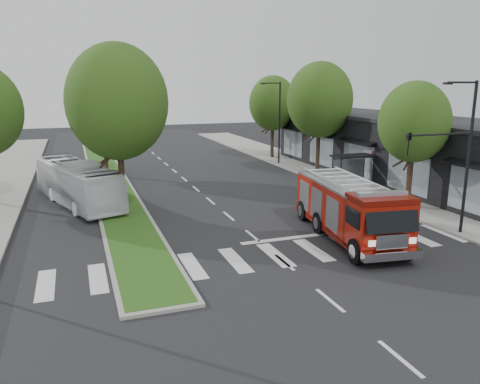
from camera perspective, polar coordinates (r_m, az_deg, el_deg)
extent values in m
plane|color=black|center=(24.78, 1.52, -5.37)|extent=(140.00, 140.00, 0.00)
cube|color=gray|center=(38.99, 13.47, 1.22)|extent=(5.00, 80.00, 0.15)
cube|color=gray|center=(40.74, -15.71, 1.58)|extent=(3.00, 50.00, 0.14)
cube|color=#203F12|center=(40.73, -15.72, 1.68)|extent=(2.60, 49.50, 0.02)
cube|color=black|center=(41.20, 18.93, 4.91)|extent=(8.00, 30.00, 5.00)
cylinder|color=black|center=(35.18, 12.16, 1.98)|extent=(0.08, 0.08, 2.50)
cylinder|color=black|center=(36.72, 15.89, 2.23)|extent=(0.08, 0.08, 2.50)
cylinder|color=black|center=(36.19, 11.17, 2.33)|extent=(0.08, 0.08, 2.50)
cylinder|color=black|center=(37.68, 14.84, 2.56)|extent=(0.08, 0.08, 2.50)
cube|color=black|center=(36.21, 13.66, 4.30)|extent=(3.20, 1.60, 0.12)
cube|color=#8C99A5|center=(36.99, 12.97, 2.55)|extent=(2.80, 0.04, 1.80)
cube|color=black|center=(36.55, 13.49, 1.20)|extent=(2.40, 0.40, 0.08)
cylinder|color=black|center=(31.74, 19.94, 1.44)|extent=(0.36, 0.36, 3.74)
ellipsoid|color=#213E11|center=(31.26, 20.46, 8.01)|extent=(4.40, 4.40, 5.06)
cylinder|color=black|center=(41.50, 9.47, 5.08)|extent=(0.36, 0.36, 4.40)
ellipsoid|color=#213E11|center=(41.13, 9.69, 11.02)|extent=(5.60, 5.60, 6.44)
cylinder|color=black|center=(50.43, 3.94, 6.36)|extent=(0.36, 0.36, 3.96)
ellipsoid|color=#213E11|center=(50.13, 4.01, 10.76)|extent=(5.00, 5.00, 5.75)
cylinder|color=black|center=(28.57, -14.20, 1.51)|extent=(0.36, 0.36, 4.62)
ellipsoid|color=#213E11|center=(28.05, -14.72, 10.58)|extent=(5.80, 5.80, 6.67)
cylinder|color=black|center=(42.37, -16.09, 4.91)|extent=(0.36, 0.36, 4.40)
ellipsoid|color=#213E11|center=(42.02, -16.47, 10.72)|extent=(5.60, 5.60, 6.44)
cylinder|color=black|center=(26.74, 26.05, 3.49)|extent=(0.16, 0.16, 8.00)
cylinder|color=black|center=(25.82, 25.50, 11.97)|extent=(1.80, 0.10, 0.10)
cube|color=black|center=(25.20, 24.00, 12.00)|extent=(0.45, 0.20, 0.12)
cylinder|color=black|center=(25.18, 23.15, 6.47)|extent=(4.00, 0.10, 0.10)
imported|color=black|center=(24.05, 19.89, 5.52)|extent=(0.18, 0.22, 1.10)
cylinder|color=black|center=(46.18, 4.82, 8.25)|extent=(0.16, 0.16, 8.00)
cylinder|color=black|center=(45.66, 3.86, 13.11)|extent=(1.80, 0.10, 0.10)
cube|color=black|center=(45.31, 2.79, 13.06)|extent=(0.45, 0.20, 0.12)
cube|color=#5E0C05|center=(25.12, 12.96, -4.19)|extent=(3.82, 9.19, 0.27)
cube|color=maroon|center=(25.56, 12.30, -1.25)|extent=(3.54, 7.09, 2.12)
cube|color=maroon|center=(22.00, 16.68, -3.84)|extent=(2.89, 2.25, 2.23)
cube|color=#B2B2B7|center=(25.32, 12.42, 1.19)|extent=(3.54, 7.09, 0.13)
cylinder|color=#B2B2B7|center=(24.90, 10.44, 1.59)|extent=(0.95, 6.33, 0.11)
cylinder|color=#B2B2B7|center=(25.68, 14.39, 1.74)|extent=(0.95, 6.33, 0.11)
cube|color=silver|center=(21.30, 18.07, -7.35)|extent=(2.79, 0.74, 0.37)
cube|color=#8C99A5|center=(21.64, 16.93, -0.21)|extent=(2.36, 0.68, 0.19)
cylinder|color=black|center=(21.51, 14.02, -7.04)|extent=(0.52, 1.21, 1.17)
cylinder|color=black|center=(22.65, 19.62, -6.39)|extent=(0.52, 1.21, 1.17)
cylinder|color=black|center=(25.38, 9.66, -3.73)|extent=(0.52, 1.21, 1.17)
cylinder|color=black|center=(26.35, 14.62, -3.34)|extent=(0.52, 1.21, 1.17)
cylinder|color=black|center=(27.67, 7.74, -2.25)|extent=(0.52, 1.21, 1.17)
cylinder|color=black|center=(28.56, 12.36, -1.95)|extent=(0.52, 1.21, 1.17)
imported|color=white|center=(32.58, -19.20, 1.05)|extent=(5.55, 10.75, 2.92)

